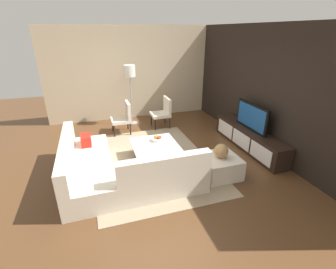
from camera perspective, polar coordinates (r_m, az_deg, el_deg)
name	(u,v)px	position (r m, az deg, el deg)	size (l,w,h in m)	color
ground_plane	(152,163)	(5.26, -3.73, -6.75)	(14.00, 14.00, 0.00)	brown
feature_wall_back	(267,90)	(5.94, 22.38, 9.65)	(6.40, 0.12, 2.80)	black
side_wall_left	(132,74)	(7.83, -8.56, 14.07)	(0.12, 5.20, 2.80)	beige
area_rug	(151,161)	(5.34, -4.00, -6.19)	(3.42, 2.44, 0.01)	tan
media_console	(249,139)	(6.11, 18.54, -0.91)	(2.37, 0.44, 0.50)	black
television	(252,117)	(5.91, 19.23, 4.01)	(1.10, 0.06, 0.61)	black
sectional_couch	(115,170)	(4.58, -12.43, -8.21)	(2.26, 2.42, 0.82)	beige
coffee_table	(155,152)	(5.27, -3.00, -4.17)	(1.04, 0.97, 0.38)	black
accent_chair_near	(124,116)	(6.71, -10.39, 4.34)	(0.53, 0.51, 0.87)	black
floor_lamp	(130,75)	(7.16, -9.06, 13.83)	(0.32, 0.32, 1.75)	#A5A5AA
ottoman	(220,166)	(4.86, 12.15, -7.33)	(0.70, 0.70, 0.40)	beige
fruit_bowl	(157,139)	(5.35, -2.51, -0.99)	(0.28, 0.28, 0.14)	silver
accent_chair_far	(163,111)	(7.05, -1.11, 5.67)	(0.53, 0.52, 0.87)	black
decorative_ball	(221,151)	(4.70, 12.49, -3.80)	(0.27, 0.27, 0.27)	#AD8451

